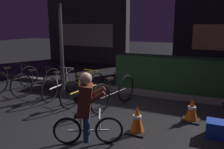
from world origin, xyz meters
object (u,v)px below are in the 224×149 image
at_px(parked_bike_center_right, 84,89).
at_px(cyclist, 86,108).
at_px(parked_bike_leftmost, 13,79).
at_px(parked_bike_center_left, 61,84).
at_px(street_post, 62,52).
at_px(traffic_cone_far, 192,110).
at_px(parked_bike_left_mid, 38,82).
at_px(traffic_cone_near, 137,119).
at_px(parked_bike_right_mid, 114,93).
at_px(blue_crate, 219,130).

bearing_deg(parked_bike_center_right, cyclist, -139.11).
bearing_deg(parked_bike_leftmost, parked_bike_center_left, -72.62).
relative_size(street_post, cyclist, 2.01).
bearing_deg(traffic_cone_far, parked_bike_left_mid, 176.71).
relative_size(parked_bike_leftmost, parked_bike_left_mid, 1.04).
bearing_deg(traffic_cone_near, parked_bike_leftmost, 164.97).
bearing_deg(parked_bike_right_mid, cyclist, -158.65).
height_order(parked_bike_center_left, traffic_cone_near, parked_bike_center_left).
bearing_deg(traffic_cone_far, cyclist, -132.93).
distance_m(parked_bike_center_left, cyclist, 2.75).
height_order(parked_bike_leftmost, traffic_cone_near, parked_bike_leftmost).
bearing_deg(traffic_cone_near, cyclist, -133.01).
height_order(street_post, parked_bike_center_left, street_post).
height_order(parked_bike_leftmost, cyclist, cyclist).
bearing_deg(traffic_cone_near, traffic_cone_far, 47.13).
bearing_deg(cyclist, parked_bike_center_left, 109.30).
xyz_separation_m(parked_bike_leftmost, parked_bike_center_left, (1.66, 0.10, -0.00)).
distance_m(parked_bike_center_right, cyclist, 2.11).
bearing_deg(parked_bike_left_mid, parked_bike_center_right, -76.34).
bearing_deg(parked_bike_left_mid, parked_bike_leftmost, 112.81).
bearing_deg(cyclist, blue_crate, 3.05).
bearing_deg(parked_bike_left_mid, traffic_cone_far, -74.88).
height_order(parked_bike_center_right, cyclist, cyclist).
height_order(parked_bike_left_mid, parked_bike_center_left, parked_bike_center_left).
xyz_separation_m(street_post, parked_bike_right_mid, (1.65, -0.24, -0.89)).
bearing_deg(parked_bike_center_right, parked_bike_center_left, 88.46).
height_order(parked_bike_right_mid, blue_crate, parked_bike_right_mid).
distance_m(street_post, parked_bike_leftmost, 1.91).
bearing_deg(blue_crate, parked_bike_right_mid, 164.15).
xyz_separation_m(parked_bike_right_mid, traffic_cone_near, (0.91, -1.06, -0.10)).
distance_m(parked_bike_center_right, parked_bike_right_mid, 0.84).
relative_size(parked_bike_center_right, parked_bike_right_mid, 1.01).
xyz_separation_m(parked_bike_left_mid, parked_bike_center_right, (1.61, -0.13, 0.02)).
bearing_deg(traffic_cone_near, blue_crate, 15.84).
bearing_deg(blue_crate, parked_bike_left_mid, 170.41).
relative_size(parked_bike_center_right, blue_crate, 3.94).
relative_size(parked_bike_center_right, traffic_cone_far, 3.43).
height_order(parked_bike_center_right, traffic_cone_near, parked_bike_center_right).
bearing_deg(blue_crate, traffic_cone_far, 132.57).
bearing_deg(parked_bike_right_mid, blue_crate, -92.41).
xyz_separation_m(parked_bike_leftmost, blue_crate, (5.65, -0.74, -0.21)).
bearing_deg(parked_bike_right_mid, traffic_cone_near, -125.78).
height_order(parked_bike_left_mid, parked_bike_right_mid, parked_bike_right_mid).
relative_size(traffic_cone_near, traffic_cone_far, 1.08).
distance_m(parked_bike_leftmost, parked_bike_center_right, 2.49).
xyz_separation_m(parked_bike_leftmost, parked_bike_center_right, (2.49, -0.07, 0.01)).
bearing_deg(parked_bike_center_left, blue_crate, -102.06).
bearing_deg(parked_bike_center_left, cyclist, -135.75).
height_order(street_post, traffic_cone_far, street_post).
relative_size(parked_bike_center_left, parked_bike_center_right, 0.98).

